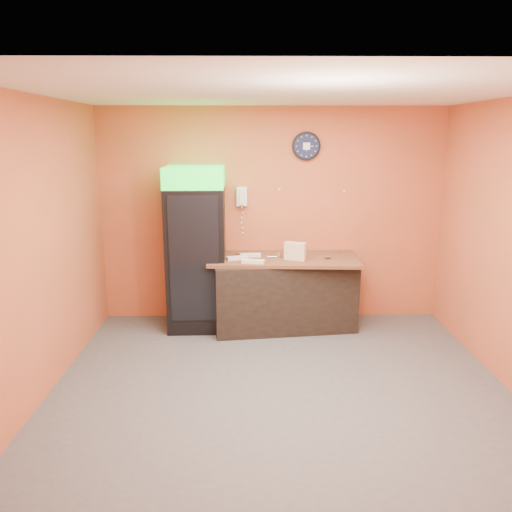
{
  "coord_description": "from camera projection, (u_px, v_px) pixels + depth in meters",
  "views": [
    {
      "loc": [
        -0.3,
        -4.54,
        2.43
      ],
      "look_at": [
        -0.23,
        0.6,
        1.19
      ],
      "focal_mm": 35.0,
      "sensor_mm": 36.0,
      "label": 1
    }
  ],
  "objects": [
    {
      "name": "floor",
      "position": [
        280.0,
        385.0,
        4.99
      ],
      "size": [
        4.5,
        4.5,
        0.0
      ],
      "primitive_type": "plane",
      "color": "#47474C",
      "rests_on": "ground"
    },
    {
      "name": "back_wall",
      "position": [
        272.0,
        216.0,
        6.6
      ],
      "size": [
        4.5,
        0.02,
        2.8
      ],
      "primitive_type": "cube",
      "color": "#D65C3C",
      "rests_on": "floor"
    },
    {
      "name": "left_wall",
      "position": [
        39.0,
        250.0,
        4.62
      ],
      "size": [
        0.02,
        4.0,
        2.8
      ],
      "primitive_type": "cube",
      "color": "#D65C3C",
      "rests_on": "floor"
    },
    {
      "name": "ceiling",
      "position": [
        283.0,
        92.0,
        4.33
      ],
      "size": [
        4.5,
        4.0,
        0.02
      ],
      "primitive_type": "cube",
      "color": "white",
      "rests_on": "back_wall"
    },
    {
      "name": "beverage_cooler",
      "position": [
        196.0,
        251.0,
        6.29
      ],
      "size": [
        0.74,
        0.75,
        2.06
      ],
      "rotation": [
        0.0,
        0.0,
        0.02
      ],
      "color": "black",
      "rests_on": "floor"
    },
    {
      "name": "prep_counter",
      "position": [
        283.0,
        294.0,
        6.44
      ],
      "size": [
        1.86,
        1.0,
        0.89
      ],
      "primitive_type": "cube",
      "rotation": [
        0.0,
        0.0,
        0.12
      ],
      "color": "black",
      "rests_on": "floor"
    },
    {
      "name": "wall_clock",
      "position": [
        306.0,
        146.0,
        6.37
      ],
      "size": [
        0.36,
        0.06,
        0.36
      ],
      "color": "black",
      "rests_on": "back_wall"
    },
    {
      "name": "wall_phone",
      "position": [
        242.0,
        196.0,
        6.48
      ],
      "size": [
        0.13,
        0.11,
        0.25
      ],
      "color": "white",
      "rests_on": "back_wall"
    },
    {
      "name": "butcher_paper",
      "position": [
        284.0,
        259.0,
        6.33
      ],
      "size": [
        1.91,
        0.95,
        0.04
      ],
      "primitive_type": "cube",
      "rotation": [
        0.0,
        0.0,
        -0.04
      ],
      "color": "brown",
      "rests_on": "prep_counter"
    },
    {
      "name": "sub_roll_stack",
      "position": [
        295.0,
        251.0,
        6.16
      ],
      "size": [
        0.28,
        0.18,
        0.22
      ],
      "rotation": [
        0.0,
        0.0,
        -0.38
      ],
      "color": "beige",
      "rests_on": "butcher_paper"
    },
    {
      "name": "wrapped_sandwich_left",
      "position": [
        237.0,
        258.0,
        6.21
      ],
      "size": [
        0.28,
        0.17,
        0.04
      ],
      "primitive_type": "cube",
      "rotation": [
        0.0,
        0.0,
        0.31
      ],
      "color": "silver",
      "rests_on": "butcher_paper"
    },
    {
      "name": "wrapped_sandwich_mid",
      "position": [
        253.0,
        261.0,
        6.03
      ],
      "size": [
        0.29,
        0.16,
        0.04
      ],
      "primitive_type": "cube",
      "rotation": [
        0.0,
        0.0,
        -0.22
      ],
      "color": "silver",
      "rests_on": "butcher_paper"
    },
    {
      "name": "wrapped_sandwich_right",
      "position": [
        251.0,
        255.0,
        6.36
      ],
      "size": [
        0.27,
        0.12,
        0.04
      ],
      "primitive_type": "cube",
      "rotation": [
        0.0,
        0.0,
        0.07
      ],
      "color": "silver",
      "rests_on": "butcher_paper"
    },
    {
      "name": "kitchen_tool",
      "position": [
        279.0,
        255.0,
        6.31
      ],
      "size": [
        0.06,
        0.06,
        0.06
      ],
      "primitive_type": "cylinder",
      "color": "silver",
      "rests_on": "butcher_paper"
    }
  ]
}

